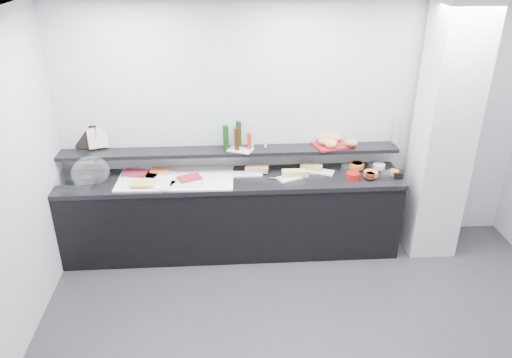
{
  "coord_description": "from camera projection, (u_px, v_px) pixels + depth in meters",
  "views": [
    {
      "loc": [
        -0.74,
        -3.02,
        3.21
      ],
      "look_at": [
        -0.45,
        1.45,
        1.0
      ],
      "focal_mm": 35.0,
      "sensor_mm": 36.0,
      "label": 1
    }
  ],
  "objects": [
    {
      "name": "bowl_red_jam",
      "position": [
        353.0,
        176.0,
        5.21
      ],
      "size": [
        0.16,
        0.16,
        0.07
      ],
      "primitive_type": "cylinder",
      "rotation": [
        0.0,
        0.0,
        0.14
      ],
      "color": "maroon",
      "rests_on": "counter_top"
    },
    {
      "name": "food_salmon",
      "position": [
        160.0,
        170.0,
        5.31
      ],
      "size": [
        0.21,
        0.16,
        0.02
      ],
      "primitive_type": "cube",
      "rotation": [
        0.0,
        0.0,
        -0.24
      ],
      "color": "orange",
      "rests_on": "platter_salmon"
    },
    {
      "name": "fill_glass_cream",
      "position": [
        379.0,
        166.0,
        5.39
      ],
      "size": [
        0.14,
        0.14,
        0.05
      ],
      "primitive_type": "cylinder",
      "rotation": [
        0.0,
        0.0,
        -0.14
      ],
      "color": "silver",
      "rests_on": "bowl_glass_cream"
    },
    {
      "name": "bowl_black_jam",
      "position": [
        358.0,
        166.0,
        5.42
      ],
      "size": [
        0.14,
        0.14,
        0.07
      ],
      "primitive_type": "cylinder",
      "rotation": [
        0.0,
        0.0,
        0.06
      ],
      "color": "black",
      "rests_on": "counter_top"
    },
    {
      "name": "framed_print",
      "position": [
        86.0,
        137.0,
        5.26
      ],
      "size": [
        0.25,
        0.13,
        0.26
      ],
      "primitive_type": "cube",
      "rotation": [
        -0.21,
        0.0,
        -0.26
      ],
      "color": "black",
      "rests_on": "wall_shelf"
    },
    {
      "name": "bread_roll_nw",
      "position": [
        324.0,
        138.0,
        5.42
      ],
      "size": [
        0.16,
        0.1,
        0.08
      ],
      "primitive_type": "ellipsoid",
      "rotation": [
        0.0,
        0.0,
        0.04
      ],
      "color": "#BE8748",
      "rests_on": "bread_tray"
    },
    {
      "name": "bottle_brown",
      "position": [
        237.0,
        139.0,
        5.21
      ],
      "size": [
        0.05,
        0.05,
        0.24
      ],
      "primitive_type": "cylinder",
      "rotation": [
        0.0,
        0.0,
        0.0
      ],
      "color": "#321B09",
      "rests_on": "condiment_tray"
    },
    {
      "name": "bowl_glass_cream",
      "position": [
        376.0,
        167.0,
        5.42
      ],
      "size": [
        0.18,
        0.18,
        0.07
      ],
      "primitive_type": "cylinder",
      "rotation": [
        0.0,
        0.0,
        0.08
      ],
      "color": "silver",
      "rests_on": "counter_top"
    },
    {
      "name": "bread_roll_se",
      "position": [
        351.0,
        143.0,
        5.3
      ],
      "size": [
        0.17,
        0.13,
        0.08
      ],
      "primitive_type": "ellipsoid",
      "rotation": [
        0.0,
        0.0,
        -0.31
      ],
      "color": "#AF6C42",
      "rests_on": "bread_tray"
    },
    {
      "name": "counter_top",
      "position": [
        231.0,
        180.0,
        5.26
      ],
      "size": [
        3.62,
        0.62,
        0.05
      ],
      "primitive_type": "cube",
      "color": "black",
      "rests_on": "buffet_cabinet"
    },
    {
      "name": "fill_red_jam",
      "position": [
        370.0,
        176.0,
        5.19
      ],
      "size": [
        0.13,
        0.13,
        0.05
      ],
      "primitive_type": "cylinder",
      "rotation": [
        0.0,
        0.0,
        -0.38
      ],
      "color": "#541D0C",
      "rests_on": "bowl_red_jam"
    },
    {
      "name": "condiment_tray",
      "position": [
        240.0,
        150.0,
        5.27
      ],
      "size": [
        0.29,
        0.25,
        0.01
      ],
      "primitive_type": "cube",
      "rotation": [
        0.0,
        0.0,
        -0.43
      ],
      "color": "silver",
      "rests_on": "wall_shelf"
    },
    {
      "name": "cloche_base",
      "position": [
        76.0,
        180.0,
        5.16
      ],
      "size": [
        0.56,
        0.45,
        0.04
      ],
      "primitive_type": "cube",
      "rotation": [
        0.0,
        0.0,
        -0.26
      ],
      "color": "#B4B6BC",
      "rests_on": "counter_top"
    },
    {
      "name": "sandwich_food_left",
      "position": [
        257.0,
        169.0,
        5.34
      ],
      "size": [
        0.26,
        0.14,
        0.06
      ],
      "primitive_type": "cube",
      "rotation": [
        0.0,
        0.0,
        -0.22
      ],
      "color": "tan",
      "rests_on": "sandwich_plate_left"
    },
    {
      "name": "sandwich_plate_right",
      "position": [
        319.0,
        171.0,
        5.37
      ],
      "size": [
        0.33,
        0.24,
        0.01
      ],
      "primitive_type": "cube",
      "rotation": [
        0.0,
        0.0,
        -0.41
      ],
      "color": "white",
      "rests_on": "counter_top"
    },
    {
      "name": "fill_black_fruit",
      "position": [
        394.0,
        173.0,
        5.25
      ],
      "size": [
        0.1,
        0.1,
        0.05
      ],
      "primitive_type": "cylinder",
      "rotation": [
        0.0,
        0.0,
        0.05
      ],
      "color": "#D5611D",
      "rests_on": "bowl_black_fruit"
    },
    {
      "name": "bread_roll_ne",
      "position": [
        335.0,
        138.0,
        5.43
      ],
      "size": [
        0.17,
        0.12,
        0.08
      ],
      "primitive_type": "ellipsoid",
      "rotation": [
        0.0,
        0.0,
        -0.17
      ],
      "color": "tan",
      "rests_on": "bread_tray"
    },
    {
      "name": "bowl_black_fruit",
      "position": [
        397.0,
        174.0,
        5.25
      ],
      "size": [
        0.18,
        0.18,
        0.07
      ],
      "primitive_type": "cylinder",
      "rotation": [
        0.0,
        0.0,
        -0.36
      ],
      "color": "black",
      "rests_on": "counter_top"
    },
    {
      "name": "tongs_mid",
      "position": [
        277.0,
        178.0,
        5.2
      ],
      "size": [
        0.16,
        0.03,
        0.01
      ],
      "primitive_type": "cylinder",
      "rotation": [
        0.0,
        1.57,
        -0.16
      ],
      "color": "silver",
      "rests_on": "sandwich_plate_mid"
    },
    {
      "name": "bottle_green_a",
      "position": [
        226.0,
        137.0,
        5.23
      ],
      "size": [
        0.08,
        0.08,
        0.26
      ],
      "primitive_type": "cylinder",
      "rotation": [
        0.0,
        0.0,
        0.25
      ],
      "color": "#103B10",
      "rests_on": "condiment_tray"
    },
    {
      "name": "bread_roll_sw",
      "position": [
        331.0,
        144.0,
        5.26
      ],
      "size": [
        0.13,
        0.1,
        0.08
      ],
      "primitive_type": "ellipsoid",
      "rotation": [
        0.0,
        0.0,
        -0.22
      ],
      "color": "tan",
      "rests_on": "bread_tray"
    },
    {
      "name": "bowl_glass_fruit",
      "position": [
        349.0,
        168.0,
        5.38
      ],
      "size": [
        0.18,
        0.18,
        0.07
      ],
      "primitive_type": "cylinder",
      "rotation": [
        0.0,
        0.0,
        -0.06
      ],
      "color": "white",
      "rests_on": "counter_top"
    },
    {
      "name": "bread_roll_midw",
      "position": [
        326.0,
        141.0,
        5.33
      ],
      "size": [
        0.16,
        0.1,
        0.08
      ],
      "primitive_type": "ellipsoid",
      "rotation": [
        0.0,
        0.0,
        -0.03
      ],
      "color": "#AF8842",
      "rests_on": "bread_tray"
    },
    {
      "name": "ceiling",
      "position": [
        347.0,
        29.0,
        2.97
      ],
      "size": [
        5.0,
        5.0,
        0.0
      ],
      "primitive_type": "plane",
      "color": "white",
      "rests_on": "back_wall"
    },
    {
      "name": "sandwich_plate_left",
      "position": [
        248.0,
        174.0,
        5.31
      ],
      "size": [
        0.31,
        0.14,
        0.01
      ],
      "primitive_type": "cube",
      "rotation": [
        0.0,
        0.0,
        -0.02
      ],
      "color": "white",
      "rests_on": "counter_top"
    },
    {
      "name": "wall_shelf",
      "position": [
        230.0,
        151.0,
        5.3
      ],
      "size": [
        3.6,
        0.25,
        0.04
      ],
      "primitive_type": "cube",
      "color": "black",
      "rests_on": "back_wall"
    },
    {
      "name": "sandwich_food_mid",
      "position": [
        294.0,
        173.0,
        5.25
      ],
      "size": [
        0.25,
        0.1,
        0.06
      ],
      "primitive_type": "cube",
      "rotation": [
        0.0,
        0.0,
        -0.01
      ],
      "color": "tan",
      "rests_on": "sandwich_plate_mid"
    },
    {
      "name": "shaker_salt",
      "position": [
        252.0,
        145.0,
        5.28
      ],
      "size": [
        0.03,
        0.03,
        0.07
      ],
      "primitive_type": "cylinder",
      "rotation": [
        0.0,
        0.0,
        -0.13
      ],
      "color": "white",
      "rests_on": "condiment_tray"
    },
    {
      "name": "fill_glass_fruit",
      "position": [
        357.0,
        166.0,
        5.41
      ],
      "size": [
        0.16,
        0.16,
        0.05
      ],
      "primitive_type": "cylinder",
      "rotation": [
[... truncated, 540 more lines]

